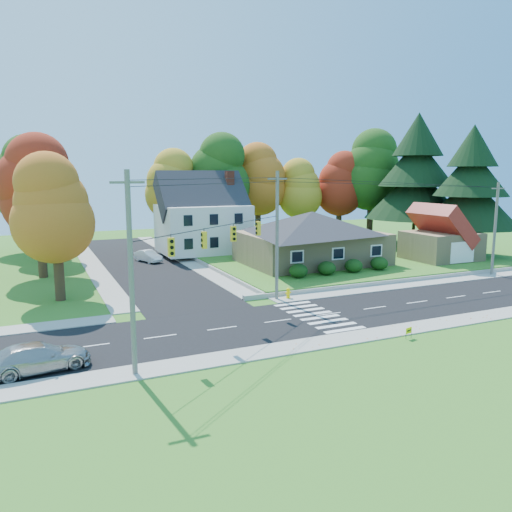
{
  "coord_description": "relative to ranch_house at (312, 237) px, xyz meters",
  "views": [
    {
      "loc": [
        -18.64,
        -28.88,
        9.81
      ],
      "look_at": [
        -2.01,
        8.0,
        3.1
      ],
      "focal_mm": 35.0,
      "sensor_mm": 36.0,
      "label": 1
    }
  ],
  "objects": [
    {
      "name": "ground",
      "position": [
        -8.0,
        -16.0,
        -3.27
      ],
      "size": [
        120.0,
        120.0,
        0.0
      ],
      "primitive_type": "plane",
      "color": "#3D7923"
    },
    {
      "name": "road_main",
      "position": [
        -8.0,
        -16.0,
        -3.26
      ],
      "size": [
        90.0,
        8.0,
        0.02
      ],
      "primitive_type": "cube",
      "color": "black",
      "rests_on": "ground"
    },
    {
      "name": "road_cross",
      "position": [
        -16.0,
        10.0,
        -3.25
      ],
      "size": [
        8.0,
        44.0,
        0.02
      ],
      "primitive_type": "cube",
      "color": "black",
      "rests_on": "ground"
    },
    {
      "name": "sidewalk_north",
      "position": [
        -8.0,
        -11.0,
        -3.23
      ],
      "size": [
        90.0,
        2.0,
        0.08
      ],
      "primitive_type": "cube",
      "color": "#9C9A90",
      "rests_on": "ground"
    },
    {
      "name": "sidewalk_south",
      "position": [
        -8.0,
        -21.0,
        -3.23
      ],
      "size": [
        90.0,
        2.0,
        0.08
      ],
      "primitive_type": "cube",
      "color": "#9C9A90",
      "rests_on": "ground"
    },
    {
      "name": "lawn",
      "position": [
        5.0,
        5.0,
        -3.02
      ],
      "size": [
        30.0,
        30.0,
        0.5
      ],
      "primitive_type": "cube",
      "color": "#3D7923",
      "rests_on": "ground"
    },
    {
      "name": "ranch_house",
      "position": [
        0.0,
        0.0,
        0.0
      ],
      "size": [
        14.6,
        10.6,
        5.4
      ],
      "color": "tan",
      "rests_on": "lawn"
    },
    {
      "name": "colonial_house",
      "position": [
        -7.96,
        12.0,
        1.32
      ],
      "size": [
        10.4,
        8.4,
        9.6
      ],
      "color": "silver",
      "rests_on": "lawn"
    },
    {
      "name": "garage",
      "position": [
        14.0,
        -4.01,
        -0.42
      ],
      "size": [
        7.3,
        6.3,
        4.6
      ],
      "color": "tan",
      "rests_on": "lawn"
    },
    {
      "name": "hedge_row",
      "position": [
        -0.5,
        -6.2,
        -2.13
      ],
      "size": [
        10.7,
        1.7,
        1.27
      ],
      "color": "#163A10",
      "rests_on": "lawn"
    },
    {
      "name": "traffic_infrastructure",
      "position": [
        -8.15,
        -14.65,
        1.88
      ],
      "size": [
        38.1,
        10.66,
        10.0
      ],
      "color": "#666059",
      "rests_on": "ground"
    },
    {
      "name": "tree_lot_0",
      "position": [
        -10.0,
        18.0,
        5.04
      ],
      "size": [
        6.72,
        6.72,
        12.51
      ],
      "color": "#3F2A19",
      "rests_on": "lawn"
    },
    {
      "name": "tree_lot_1",
      "position": [
        -4.0,
        17.0,
        6.35
      ],
      "size": [
        7.84,
        7.84,
        14.6
      ],
      "color": "#3F2A19",
      "rests_on": "lawn"
    },
    {
      "name": "tree_lot_2",
      "position": [
        2.0,
        18.0,
        5.7
      ],
      "size": [
        7.28,
        7.28,
        13.56
      ],
      "color": "#3F2A19",
      "rests_on": "lawn"
    },
    {
      "name": "tree_lot_3",
      "position": [
        8.0,
        17.0,
        4.39
      ],
      "size": [
        6.16,
        6.16,
        11.47
      ],
      "color": "#3F2A19",
      "rests_on": "lawn"
    },
    {
      "name": "tree_lot_4",
      "position": [
        14.0,
        16.0,
        5.04
      ],
      "size": [
        6.72,
        6.72,
        12.51
      ],
      "color": "#3F2A19",
      "rests_on": "lawn"
    },
    {
      "name": "tree_lot_5",
      "position": [
        18.0,
        14.0,
        7.0
      ],
      "size": [
        8.4,
        8.4,
        15.64
      ],
      "color": "#3F2A19",
      "rests_on": "lawn"
    },
    {
      "name": "conifer_east_a",
      "position": [
        19.0,
        6.0,
        6.12
      ],
      "size": [
        12.8,
        12.8,
        16.96
      ],
      "color": "#3F2A19",
      "rests_on": "lawn"
    },
    {
      "name": "conifer_east_b",
      "position": [
        20.0,
        -2.0,
        5.01
      ],
      "size": [
        11.2,
        11.2,
        14.84
      ],
      "color": "#3F2A19",
      "rests_on": "lawn"
    },
    {
      "name": "tree_west_0",
      "position": [
        -25.0,
        -4.0,
        3.89
      ],
      "size": [
        6.16,
        6.16,
        11.47
      ],
      "color": "#3F2A19",
      "rests_on": "ground"
    },
    {
      "name": "tree_west_1",
      "position": [
        -26.0,
        6.0,
        5.2
      ],
      "size": [
        7.28,
        7.28,
        13.56
      ],
      "color": "#3F2A19",
      "rests_on": "ground"
    },
    {
      "name": "tree_west_2",
      "position": [
        -25.0,
        16.0,
        4.54
      ],
      "size": [
        6.72,
        6.72,
        12.51
      ],
      "color": "#3F2A19",
      "rests_on": "ground"
    },
    {
      "name": "tree_west_3",
      "position": [
        -27.0,
        24.0,
        5.85
      ],
      "size": [
        7.84,
        7.84,
        14.6
      ],
      "color": "#3F2A19",
      "rests_on": "ground"
    },
    {
      "name": "silver_sedan",
      "position": [
        -26.82,
        -18.8,
        -2.52
      ],
      "size": [
        5.27,
        2.77,
        1.46
      ],
      "primitive_type": "imported",
      "rotation": [
        0.0,
        0.0,
        1.72
      ],
      "color": "#A0A0A0",
      "rests_on": "road_main"
    },
    {
      "name": "white_car",
      "position": [
        -15.03,
        10.28,
        -2.6
      ],
      "size": [
        2.68,
        4.15,
        1.29
      ],
      "primitive_type": "imported",
      "rotation": [
        0.0,
        0.0,
        0.37
      ],
      "color": "silver",
      "rests_on": "road_cross"
    },
    {
      "name": "fire_hydrant",
      "position": [
        -8.57,
        -10.98,
        -2.83
      ],
      "size": [
        0.52,
        0.4,
        0.9
      ],
      "color": "#FFD100",
      "rests_on": "ground"
    },
    {
      "name": "yard_sign",
      "position": [
        -6.47,
        -22.45,
        -2.78
      ],
      "size": [
        0.54,
        0.17,
        0.69
      ],
      "color": "black",
      "rests_on": "ground"
    }
  ]
}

